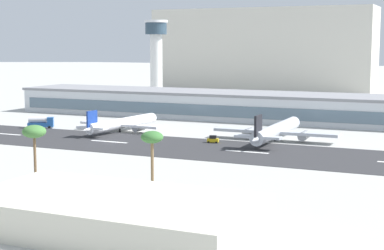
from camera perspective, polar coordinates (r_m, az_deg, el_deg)
The scene contains 15 objects.
ground_plane at distance 181.70m, azimuth -7.45°, elevation -1.59°, with size 1400.00×1400.00×0.00m, color #A8A8A3.
runway_strip at distance 182.47m, azimuth -7.30°, elevation -1.54°, with size 800.00×32.91×0.08m, color #2D2D30.
runway_centreline_dash_3 at distance 205.30m, azimuth -16.57°, elevation -0.78°, with size 12.00×1.20×0.01m, color white.
runway_centreline_dash_4 at distance 182.93m, azimuth -7.54°, elevation -1.50°, with size 12.00×1.20×0.01m, color white.
runway_centreline_dash_5 at distance 164.90m, azimuth 5.00°, elevation -2.44°, with size 12.00×1.20×0.01m, color white.
terminal_building at distance 237.32m, azimuth 4.85°, elevation 1.76°, with size 187.24×27.61×10.05m.
control_tower at distance 304.98m, azimuth -3.27°, elevation 6.64°, with size 11.26×11.26×39.55m.
distant_hotel_block at distance 379.78m, azimuth 6.33°, elevation 6.77°, with size 132.41×29.89×49.12m, color beige.
airliner_navy_tail_gate_0 at distance 203.16m, azimuth -6.54°, elevation 0.11°, with size 30.32×39.08×8.16m.
airliner_black_tail_gate_1 at distance 183.99m, azimuth 7.56°, elevation -0.55°, with size 37.02×44.60×9.31m.
service_baggage_tug_0 at distance 179.20m, azimuth 1.92°, elevation -1.32°, with size 3.44×2.38×2.20m.
service_fuel_truck_1 at distance 216.86m, azimuth -13.57°, elevation 0.25°, with size 8.68×6.44×3.95m.
palm_tree_1 at distance 127.51m, azimuth -14.14°, elevation -0.71°, with size 4.70×4.70×12.23m.
palm_tree_2 at distance 114.06m, azimuth -3.65°, elevation -1.35°, with size 4.10×4.10×12.41m.
foreground_hangar at distance 96.07m, azimuth -7.25°, elevation -7.99°, with size 43.54×23.53×5.40m, color beige.
Camera 1 is at (94.71, -152.52, 27.98)m, focal length 58.74 mm.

